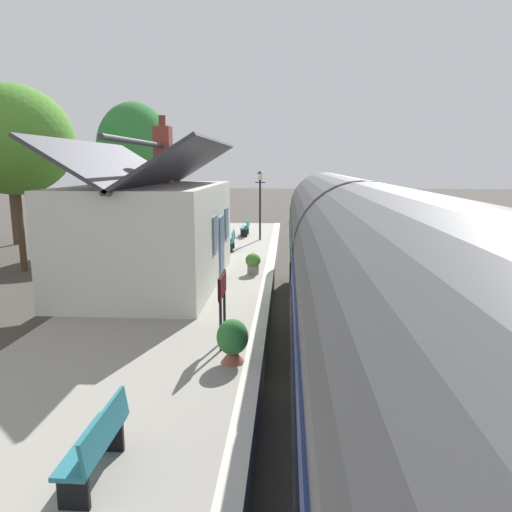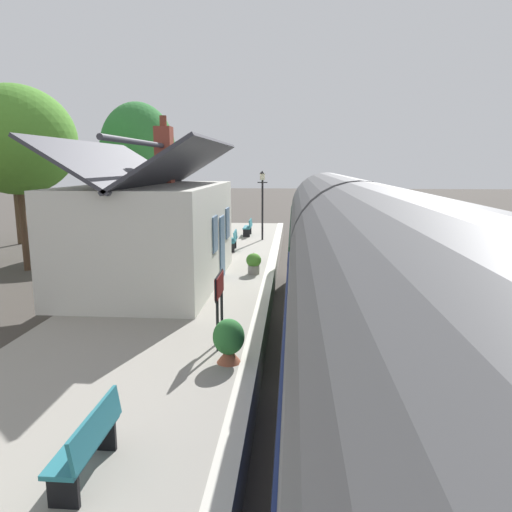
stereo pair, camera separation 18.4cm
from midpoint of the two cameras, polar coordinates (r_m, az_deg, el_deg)
name	(u,v)px [view 1 (the left image)]	position (r m, az deg, el deg)	size (l,w,h in m)	color
ground_plane	(303,306)	(16.04, 5.23, -5.96)	(160.00, 160.00, 0.00)	#423D38
platform	(191,292)	(16.25, -8.03, -4.29)	(32.00, 5.45, 0.82)	gray
platform_edge_coping	(267,281)	(15.83, 1.00, -3.02)	(32.00, 0.36, 0.02)	beige
rail_near	(352,305)	(16.15, 11.02, -5.74)	(52.00, 0.08, 0.14)	gray
rail_far	(308,304)	(16.03, 5.88, -5.72)	(52.00, 0.08, 0.14)	gray
train	(423,398)	(5.48, 18.33, -15.74)	(28.87, 2.73, 4.32)	black
station_building	(152,232)	(15.66, -12.59, 2.86)	(7.65, 4.42, 5.44)	silver
bench_by_lamp	(231,240)	(21.49, -3.24, 1.92)	(1.42, 0.49, 0.88)	#26727F
bench_mid_platform	(97,442)	(6.57, -19.18, -20.22)	(1.40, 0.44, 0.88)	#26727F
bench_platform_end	(246,227)	(26.02, -1.42, 3.49)	(1.40, 0.44, 0.88)	#26727F
planter_bench_left	(253,263)	(16.83, -0.67, -0.80)	(0.53, 0.53, 0.79)	gray
planter_edge_near	(213,226)	(26.59, -5.34, 3.63)	(0.63, 0.63, 0.96)	gray
planter_bench_right	(178,244)	(21.78, -9.53, 1.37)	(0.73, 0.32, 0.58)	teal
planter_by_door	(233,341)	(9.43, -3.38, -10.05)	(0.62, 0.62, 0.87)	#9E5138
lamp_post_platform	(260,192)	(24.37, 0.27, 7.67)	(0.32, 0.50, 3.50)	black
station_sign_board	(222,291)	(10.08, -4.57, -4.22)	(0.96, 0.06, 1.57)	black
tree_behind_building	(9,160)	(31.22, -27.50, 10.11)	(3.59, 3.22, 6.89)	#4C3828
tree_far_left	(135,150)	(29.10, -14.40, 12.16)	(4.50, 4.25, 8.14)	#4C3828
tree_far_right	(13,140)	(23.16, -27.20, 12.16)	(4.87, 5.03, 7.94)	#4C3828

